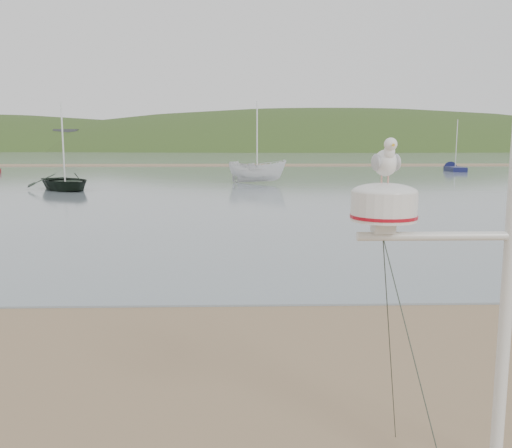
{
  "coord_description": "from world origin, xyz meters",
  "views": [
    {
      "loc": [
        1.54,
        -6.3,
        3.2
      ],
      "look_at": [
        1.74,
        1.0,
        2.1
      ],
      "focal_mm": 38.0,
      "sensor_mm": 36.0,
      "label": 1
    }
  ],
  "objects_px": {
    "mast_rig": "(497,377)",
    "sailboat_blue_far": "(452,168)",
    "boat_white": "(257,153)",
    "boat_dark": "(63,149)"
  },
  "relations": [
    {
      "from": "mast_rig",
      "to": "boat_dark",
      "type": "xyz_separation_m",
      "value": [
        -13.97,
        32.32,
        1.53
      ]
    },
    {
      "from": "boat_dark",
      "to": "boat_white",
      "type": "relative_size",
      "value": 1.14
    },
    {
      "from": "mast_rig",
      "to": "sailboat_blue_far",
      "type": "relative_size",
      "value": 0.82
    },
    {
      "from": "boat_white",
      "to": "sailboat_blue_far",
      "type": "relative_size",
      "value": 0.76
    },
    {
      "from": "boat_dark",
      "to": "boat_white",
      "type": "distance_m",
      "value": 14.31
    },
    {
      "from": "boat_dark",
      "to": "boat_white",
      "type": "bearing_deg",
      "value": -12.45
    },
    {
      "from": "mast_rig",
      "to": "boat_white",
      "type": "xyz_separation_m",
      "value": [
        -0.92,
        38.18,
        1.18
      ]
    },
    {
      "from": "boat_dark",
      "to": "boat_white",
      "type": "height_order",
      "value": "boat_dark"
    },
    {
      "from": "boat_white",
      "to": "sailboat_blue_far",
      "type": "xyz_separation_m",
      "value": [
        22.8,
        18.93,
        -2.13
      ]
    },
    {
      "from": "boat_white",
      "to": "sailboat_blue_far",
      "type": "bearing_deg",
      "value": -29.41
    }
  ]
}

